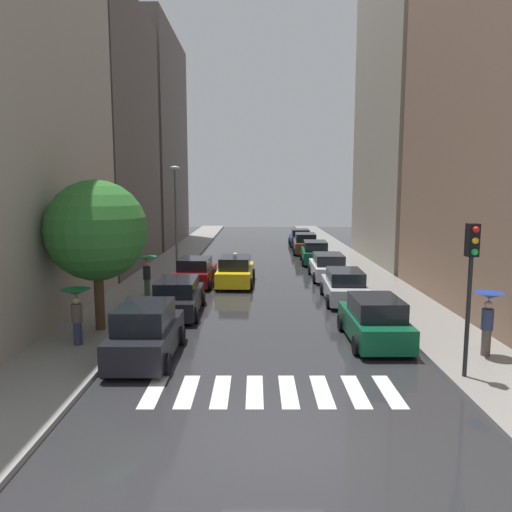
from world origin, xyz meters
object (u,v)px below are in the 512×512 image
parked_car_left_third (194,272)px  parked_car_right_nearest (373,321)px  pedestrian_near_tree (75,305)px  lamp_post_left (174,210)px  taxi_midroad (234,271)px  street_tree_left (95,231)px  pedestrian_by_kerb (145,267)px  parked_car_right_second (343,286)px  parked_car_right_sixth (299,238)px  traffic_light_right_corner (469,266)px  parked_car_left_nearest (145,333)px  pedestrian_foreground (486,311)px  parked_car_left_second (176,297)px  parked_car_right_third (327,267)px  parked_car_right_fourth (314,253)px  parked_car_right_fifth (304,244)px

parked_car_left_third → parked_car_right_nearest: bearing=-141.3°
pedestrian_near_tree → lamp_post_left: lamp_post_left is taller
pedestrian_near_tree → taxi_midroad: bearing=22.6°
street_tree_left → lamp_post_left: 13.72m
pedestrian_by_kerb → taxi_midroad: bearing=-148.5°
parked_car_right_second → parked_car_right_sixth: parked_car_right_sixth is taller
parked_car_right_second → traffic_light_right_corner: (1.62, -9.96, 2.56)m
parked_car_right_nearest → pedestrian_by_kerb: 11.89m
parked_car_right_nearest → taxi_midroad: (-5.33, 10.58, -0.01)m
parked_car_right_sixth → street_tree_left: street_tree_left is taller
parked_car_left_nearest → parked_car_right_nearest: bearing=-77.2°
lamp_post_left → parked_car_right_nearest: bearing=-57.9°
pedestrian_foreground → street_tree_left: street_tree_left is taller
parked_car_right_nearest → street_tree_left: bearing=83.2°
parked_car_left_second → taxi_midroad: 6.94m
parked_car_right_third → parked_car_right_sixth: size_ratio=1.02×
parked_car_left_nearest → parked_car_right_second: parked_car_left_nearest is taller
parked_car_left_nearest → parked_car_right_third: (7.82, 14.06, -0.11)m
street_tree_left → lamp_post_left: bearing=87.1°
lamp_post_left → parked_car_left_second: bearing=-80.8°
pedestrian_foreground → pedestrian_by_kerb: pedestrian_foreground is taller
pedestrian_foreground → lamp_post_left: size_ratio=0.30×
parked_car_right_fourth → parked_car_right_third: bearing=-177.0°
taxi_midroad → traffic_light_right_corner: traffic_light_right_corner is taller
parked_car_right_sixth → traffic_light_right_corner: (1.69, -33.20, 2.54)m
lamp_post_left → parked_car_right_sixth: bearing=57.8°
parked_car_right_fourth → pedestrian_by_kerb: pedestrian_by_kerb is taller
parked_car_right_second → traffic_light_right_corner: 10.41m
parked_car_right_third → pedestrian_by_kerb: 11.09m
parked_car_right_nearest → street_tree_left: 10.53m
parked_car_right_fifth → parked_car_right_sixth: bearing=2.0°
parked_car_right_second → parked_car_right_sixth: 23.24m
parked_car_left_third → taxi_midroad: bearing=-82.3°
parked_car_right_fourth → pedestrian_foreground: (2.97, -20.45, 0.82)m
parked_car_right_second → street_tree_left: size_ratio=0.80×
parked_car_left_second → parked_car_left_third: 6.38m
parked_car_right_fourth → pedestrian_by_kerb: (-9.66, -11.58, 0.82)m
parked_car_right_third → parked_car_right_fourth: 6.28m
pedestrian_near_tree → parked_car_left_second: bearing=16.7°
parked_car_left_second → pedestrian_by_kerb: (-1.99, 3.05, 0.85)m
parked_car_right_nearest → parked_car_left_third: bearing=35.7°
parked_car_left_second → parked_car_right_nearest: parked_car_right_nearest is taller
parked_car_right_fifth → pedestrian_by_kerb: pedestrian_by_kerb is taller
parked_car_right_fourth → pedestrian_near_tree: size_ratio=2.42×
parked_car_right_second → parked_car_left_third: bearing=64.3°
parked_car_right_third → pedestrian_near_tree: bearing=142.5°
parked_car_right_second → parked_car_right_fourth: 12.26m
parked_car_left_nearest → parked_car_right_third: bearing=-28.9°
parked_car_right_third → street_tree_left: (-10.16, -11.23, 3.13)m
parked_car_right_sixth → traffic_light_right_corner: 33.34m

